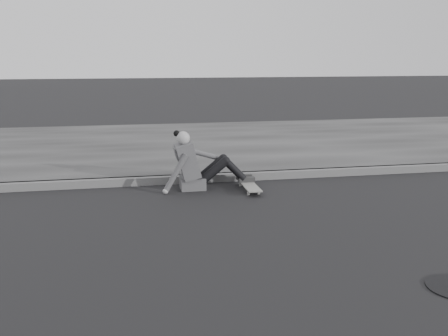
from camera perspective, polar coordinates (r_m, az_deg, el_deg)
The scene contains 5 objects.
ground at distance 5.60m, azimuth 9.96°, elevation -7.60°, with size 80.00×80.00×0.00m, color black.
curb at distance 7.94m, azimuth 3.41°, elevation -0.89°, with size 24.00×0.16×0.12m, color #555555.
sidewalk at distance 10.83m, azimuth -0.52°, elevation 2.81°, with size 24.00×6.00×0.12m, color #333333.
skateboard at distance 7.29m, azimuth 2.90°, elevation -2.02°, with size 0.20×0.78×0.09m.
seated_woman at distance 7.33m, azimuth -3.12°, elevation 0.38°, with size 1.38×0.46×0.88m.
Camera 1 is at (-1.92, -4.89, 1.93)m, focal length 40.00 mm.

